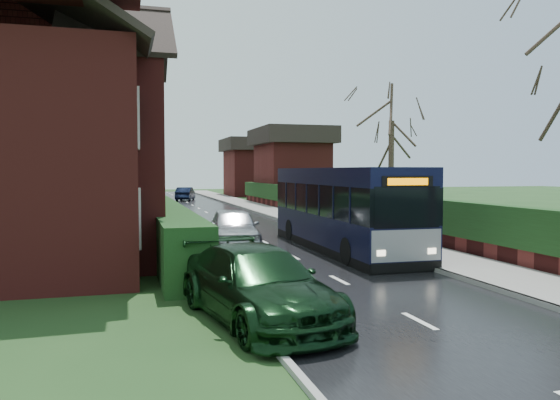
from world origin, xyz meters
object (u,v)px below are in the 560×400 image
object	(u,v)px
brick_house	(16,124)
car_green	(258,284)
bus	(342,209)
bus_stop_sign	(400,202)
car_silver	(233,228)

from	to	relation	value
brick_house	car_green	bearing A→B (deg)	-59.31
bus	bus_stop_sign	bearing A→B (deg)	-26.44
bus	car_green	distance (m)	9.70
brick_house	car_green	distance (m)	12.01
brick_house	car_silver	world-z (taller)	brick_house
car_silver	brick_house	bearing A→B (deg)	-174.82
bus	car_green	xyz separation A→B (m)	(-5.10, -8.22, -0.77)
brick_house	bus	bearing A→B (deg)	-8.39
bus_stop_sign	car_green	bearing A→B (deg)	-109.36
brick_house	bus	xyz separation A→B (m)	(10.93, -1.61, -2.91)
car_green	bus_stop_sign	size ratio (longest dim) A/B	1.80
brick_house	bus_stop_sign	world-z (taller)	brick_house
brick_house	car_silver	distance (m)	8.09
car_silver	car_green	xyz separation A→B (m)	(-1.40, -9.64, -0.05)
brick_house	car_silver	bearing A→B (deg)	-1.50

